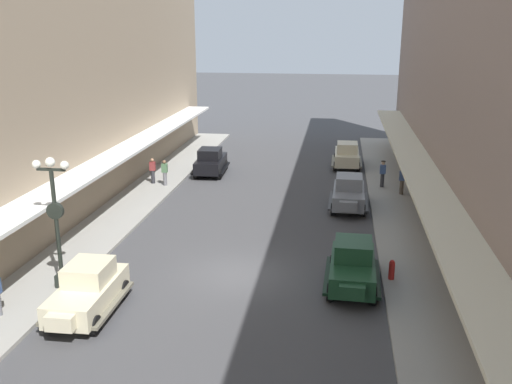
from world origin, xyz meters
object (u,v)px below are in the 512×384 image
(pedestrian_3, at_px, (165,172))
(parked_car_3, at_px, (353,264))
(pedestrian_4, at_px, (402,181))
(parked_car_4, at_px, (349,192))
(lamp_post_with_clock, at_px, (56,217))
(pedestrian_1, at_px, (383,174))
(parked_car_0, at_px, (211,161))
(fire_hydrant, at_px, (392,269))
(parked_car_1, at_px, (88,289))
(parked_car_2, at_px, (347,154))
(pedestrian_2, at_px, (153,171))

(pedestrian_3, bearing_deg, parked_car_3, -47.74)
(pedestrian_4, bearing_deg, pedestrian_3, -179.33)
(parked_car_4, xyz_separation_m, lamp_post_with_clock, (-11.13, -12.00, 2.04))
(parked_car_4, xyz_separation_m, pedestrian_4, (3.19, 2.78, 0.05))
(parked_car_3, relative_size, pedestrian_1, 2.57)
(parked_car_0, xyz_separation_m, fire_hydrant, (10.95, -15.81, -0.38))
(fire_hydrant, bearing_deg, lamp_post_with_clock, -168.84)
(parked_car_0, xyz_separation_m, pedestrian_1, (11.47, -2.09, 0.07))
(parked_car_1, xyz_separation_m, pedestrian_4, (12.51, 16.39, 0.05))
(fire_hydrant, xyz_separation_m, pedestrian_1, (0.52, 13.72, 0.45))
(parked_car_2, distance_m, pedestrian_2, 14.08)
(parked_car_0, xyz_separation_m, parked_car_4, (9.33, -6.33, 0.00))
(parked_car_4, height_order, pedestrian_1, parked_car_4)
(pedestrian_3, distance_m, pedestrian_4, 14.65)
(pedestrian_1, height_order, pedestrian_3, pedestrian_1)
(parked_car_2, bearing_deg, pedestrian_3, -148.01)
(parked_car_0, height_order, fire_hydrant, parked_car_0)
(parked_car_3, relative_size, lamp_post_with_clock, 0.83)
(parked_car_0, bearing_deg, parked_car_2, 20.19)
(parked_car_2, height_order, pedestrian_4, parked_car_2)
(parked_car_3, height_order, pedestrian_1, parked_car_3)
(parked_car_0, bearing_deg, lamp_post_with_clock, -95.59)
(parked_car_0, xyz_separation_m, parked_car_2, (9.31, 3.42, 0.00))
(lamp_post_with_clock, bearing_deg, pedestrian_1, 50.75)
(lamp_post_with_clock, bearing_deg, pedestrian_3, 91.31)
(parked_car_2, bearing_deg, parked_car_3, -89.77)
(parked_car_1, xyz_separation_m, pedestrian_1, (11.46, 17.85, 0.07))
(parked_car_2, bearing_deg, pedestrian_1, -68.55)
(pedestrian_2, distance_m, pedestrian_4, 15.56)
(pedestrian_4, bearing_deg, parked_car_1, -127.35)
(fire_hydrant, bearing_deg, parked_car_4, 99.69)
(parked_car_0, relative_size, pedestrian_4, 2.63)
(pedestrian_1, bearing_deg, pedestrian_2, -174.99)
(parked_car_0, height_order, pedestrian_1, parked_car_0)
(pedestrian_1, relative_size, pedestrian_4, 1.02)
(parked_car_1, distance_m, lamp_post_with_clock, 3.17)
(parked_car_3, height_order, pedestrian_4, parked_car_3)
(parked_car_1, distance_m, parked_car_3, 10.03)
(parked_car_0, relative_size, pedestrian_3, 2.63)
(parked_car_0, distance_m, pedestrian_1, 11.66)
(pedestrian_2, xyz_separation_m, pedestrian_3, (0.91, -0.36, 0.00))
(lamp_post_with_clock, distance_m, pedestrian_3, 14.74)
(parked_car_4, xyz_separation_m, pedestrian_3, (-11.46, 2.61, 0.05))
(parked_car_4, relative_size, lamp_post_with_clock, 0.83)
(parked_car_2, xyz_separation_m, parked_car_4, (0.03, -9.75, 0.00))
(parked_car_0, xyz_separation_m, pedestrian_2, (-3.03, -3.36, 0.05))
(parked_car_1, bearing_deg, pedestrian_1, 57.29)
(lamp_post_with_clock, distance_m, pedestrian_2, 15.15)
(fire_hydrant, bearing_deg, parked_car_0, 124.72)
(parked_car_0, bearing_deg, pedestrian_2, -132.05)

